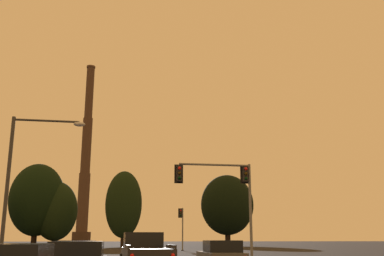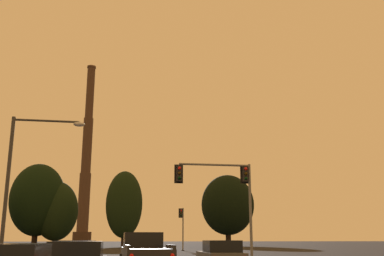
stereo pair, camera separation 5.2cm
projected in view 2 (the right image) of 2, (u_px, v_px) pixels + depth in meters
The scene contains 9 objects.
pickup_truck_center_lane_front at pixel (145, 254), 20.83m from camera, with size 2.35×5.56×1.82m.
traffic_light_far_right at pixel (182, 222), 60.16m from camera, with size 0.78×0.50×5.57m.
traffic_light_overhead_right at pixel (226, 186), 29.78m from camera, with size 5.27×0.50×6.42m.
street_lamp at pixel (22, 171), 23.88m from camera, with size 3.91×0.36×7.98m.
smokestack at pixel (86, 170), 160.18m from camera, with size 6.38×6.38×64.97m.
treeline_center_right at pixel (228, 205), 99.50m from camera, with size 11.71×10.53×15.49m.
treeline_far_right at pixel (38, 200), 92.29m from camera, with size 11.18×10.06×16.77m.
treeline_left_mid at pixel (124, 204), 88.36m from camera, with size 7.15×6.43×14.70m.
treeline_right_mid at pixel (56, 211), 92.24m from camera, with size 8.76×7.88×13.16m.
Camera 2 is at (-1.62, -1.12, 1.50)m, focal length 42.00 mm.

